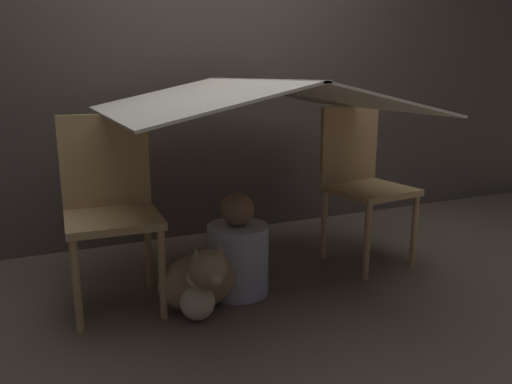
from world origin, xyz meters
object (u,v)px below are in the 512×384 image
chair_right (361,177)px  person_front (238,253)px  chair_left (110,202)px  dog (201,278)px

chair_right → person_front: (-0.87, -0.16, -0.30)m
chair_left → dog: chair_left is taller
chair_right → dog: chair_right is taller
chair_left → person_front: chair_left is taller
chair_left → chair_right: same height
chair_left → dog: size_ratio=2.32×
person_front → chair_right: bearing=10.2°
person_front → dog: (-0.25, -0.14, -0.04)m
chair_left → chair_right: 1.47m
chair_right → person_front: size_ratio=1.73×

